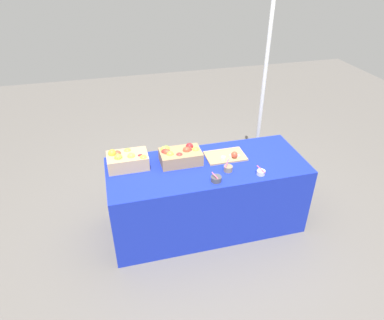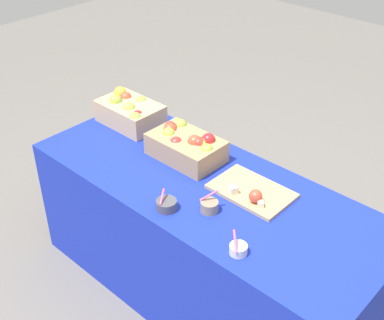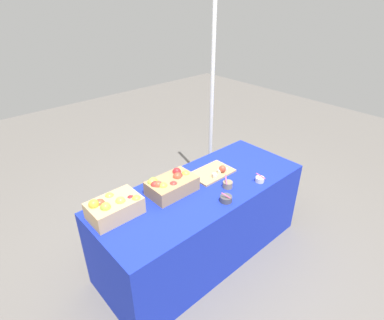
{
  "view_description": "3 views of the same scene",
  "coord_description": "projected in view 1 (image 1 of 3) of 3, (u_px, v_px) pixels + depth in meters",
  "views": [
    {
      "loc": [
        -0.83,
        -2.63,
        2.54
      ],
      "look_at": [
        -0.16,
        -0.05,
        0.85
      ],
      "focal_mm": 32.35,
      "sensor_mm": 36.0,
      "label": 1
    },
    {
      "loc": [
        1.35,
        -1.56,
        2.24
      ],
      "look_at": [
        -0.07,
        -0.02,
        0.86
      ],
      "focal_mm": 48.14,
      "sensor_mm": 36.0,
      "label": 2
    },
    {
      "loc": [
        -1.51,
        -1.55,
        2.21
      ],
      "look_at": [
        -0.05,
        0.07,
        0.99
      ],
      "focal_mm": 28.94,
      "sensor_mm": 36.0,
      "label": 3
    }
  ],
  "objects": [
    {
      "name": "ground_plane",
      "position": [
        206.0,
        223.0,
        3.68
      ],
      "size": [
        10.0,
        10.0,
        0.0
      ],
      "primitive_type": "plane",
      "color": "slate"
    },
    {
      "name": "table",
      "position": [
        206.0,
        196.0,
        3.48
      ],
      "size": [
        1.9,
        0.76,
        0.74
      ],
      "primitive_type": "cube",
      "color": "#192DB7",
      "rests_on": "ground_plane"
    },
    {
      "name": "apple_crate_left",
      "position": [
        128.0,
        160.0,
        3.22
      ],
      "size": [
        0.38,
        0.24,
        0.18
      ],
      "color": "tan",
      "rests_on": "table"
    },
    {
      "name": "apple_crate_middle",
      "position": [
        180.0,
        155.0,
        3.29
      ],
      "size": [
        0.39,
        0.25,
        0.16
      ],
      "color": "tan",
      "rests_on": "table"
    },
    {
      "name": "cutting_board_front",
      "position": [
        227.0,
        156.0,
        3.39
      ],
      "size": [
        0.39,
        0.25,
        0.08
      ],
      "color": "tan",
      "rests_on": "table"
    },
    {
      "name": "sample_bowl_near",
      "position": [
        261.0,
        172.0,
        3.14
      ],
      "size": [
        0.08,
        0.08,
        0.1
      ],
      "color": "silver",
      "rests_on": "table"
    },
    {
      "name": "sample_bowl_mid",
      "position": [
        216.0,
        179.0,
        3.05
      ],
      "size": [
        0.1,
        0.1,
        0.09
      ],
      "color": "#4C4C51",
      "rests_on": "table"
    },
    {
      "name": "sample_bowl_far",
      "position": [
        228.0,
        168.0,
        3.18
      ],
      "size": [
        0.09,
        0.09,
        0.1
      ],
      "color": "gray",
      "rests_on": "table"
    },
    {
      "name": "tent_pole",
      "position": [
        263.0,
        94.0,
        3.93
      ],
      "size": [
        0.04,
        0.04,
        2.13
      ],
      "primitive_type": "cylinder",
      "color": "white",
      "rests_on": "ground_plane"
    }
  ]
}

